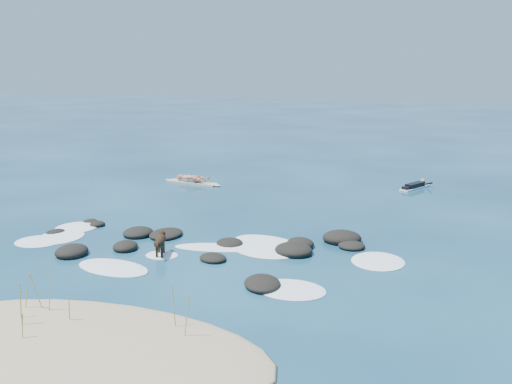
% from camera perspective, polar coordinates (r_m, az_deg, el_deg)
% --- Properties ---
extents(ground, '(160.00, 160.00, 0.00)m').
position_cam_1_polar(ground, '(20.28, -3.41, -4.86)').
color(ground, '#0A2642').
rests_on(ground, ground).
extents(sand_dune, '(9.00, 4.40, 0.60)m').
position_cam_1_polar(sand_dune, '(13.61, -16.96, -14.59)').
color(sand_dune, '#9E8966').
rests_on(sand_dune, ground).
extents(dune_grass, '(4.56, 1.94, 1.17)m').
position_cam_1_polar(dune_grass, '(14.18, -18.70, -10.83)').
color(dune_grass, '#9C9B4B').
rests_on(dune_grass, ground).
extents(reef_rocks, '(11.48, 6.36, 0.53)m').
position_cam_1_polar(reef_rocks, '(19.44, -3.11, -5.34)').
color(reef_rocks, black).
rests_on(reef_rocks, ground).
extents(breaking_foam, '(13.49, 5.85, 0.12)m').
position_cam_1_polar(breaking_foam, '(19.25, -5.90, -5.85)').
color(breaking_foam, white).
rests_on(breaking_foam, ground).
extents(standing_surfer_rig, '(3.42, 1.01, 1.94)m').
position_cam_1_polar(standing_surfer_rig, '(29.77, -6.41, 2.29)').
color(standing_surfer_rig, beige).
rests_on(standing_surfer_rig, ground).
extents(paddling_surfer_rig, '(1.53, 2.18, 0.40)m').
position_cam_1_polar(paddling_surfer_rig, '(29.64, 15.64, 0.60)').
color(paddling_surfer_rig, white).
rests_on(paddling_surfer_rig, ground).
extents(dog, '(0.56, 1.18, 0.77)m').
position_cam_1_polar(dog, '(18.77, -9.55, -4.84)').
color(dog, black).
rests_on(dog, ground).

